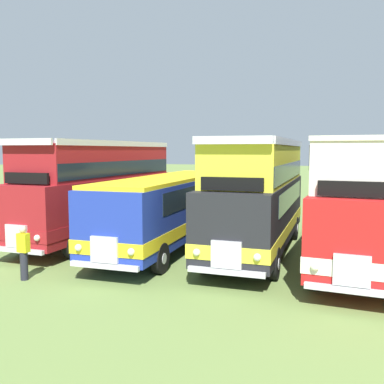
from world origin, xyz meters
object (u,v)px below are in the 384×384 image
bus_second_in_row (171,205)px  bus_third_in_row (258,194)px  bus_fourth_in_row (360,195)px  marshal_person (24,252)px  bus_first_in_row (100,188)px

bus_second_in_row → bus_third_in_row: bearing=2.2°
bus_fourth_in_row → marshal_person: (-9.85, -6.40, -1.59)m
bus_first_in_row → bus_fourth_in_row: (11.26, -0.11, 0.11)m
bus_second_in_row → marshal_person: size_ratio=6.68×
bus_second_in_row → marshal_person: (-2.34, -6.20, -0.87)m
bus_first_in_row → bus_fourth_in_row: size_ratio=0.95×
bus_fourth_in_row → bus_third_in_row: bearing=-179.1°
bus_second_in_row → bus_third_in_row: bus_third_in_row is taller
bus_second_in_row → bus_fourth_in_row: 7.54m
bus_fourth_in_row → bus_first_in_row: bearing=179.4°
bus_second_in_row → marshal_person: 6.68m
bus_first_in_row → bus_third_in_row: 7.50m
bus_second_in_row → marshal_person: bus_second_in_row is taller
bus_third_in_row → marshal_person: (-6.09, -6.35, -1.47)m
bus_third_in_row → marshal_person: bus_third_in_row is taller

